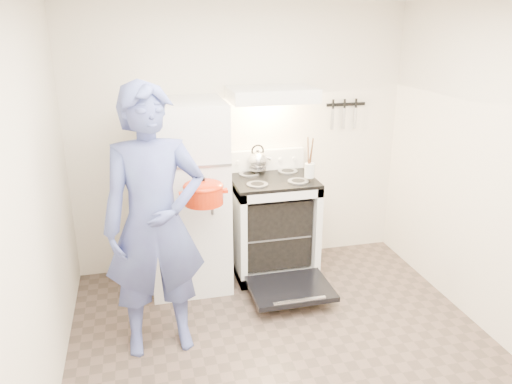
% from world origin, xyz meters
% --- Properties ---
extents(floor, '(3.60, 3.60, 0.00)m').
position_xyz_m(floor, '(0.00, 0.00, 0.00)').
color(floor, brown).
rests_on(floor, ground).
extents(back_wall, '(3.20, 0.02, 2.50)m').
position_xyz_m(back_wall, '(0.00, 1.80, 1.25)').
color(back_wall, beige).
rests_on(back_wall, ground).
extents(refrigerator, '(0.70, 0.70, 1.70)m').
position_xyz_m(refrigerator, '(-0.58, 1.45, 0.85)').
color(refrigerator, silver).
rests_on(refrigerator, floor).
extents(stove_body, '(0.76, 0.65, 0.92)m').
position_xyz_m(stove_body, '(0.23, 1.48, 0.46)').
color(stove_body, silver).
rests_on(stove_body, floor).
extents(cooktop, '(0.76, 0.65, 0.03)m').
position_xyz_m(cooktop, '(0.23, 1.48, 0.94)').
color(cooktop, black).
rests_on(cooktop, stove_body).
extents(backsplash, '(0.76, 0.07, 0.20)m').
position_xyz_m(backsplash, '(0.23, 1.76, 1.05)').
color(backsplash, silver).
rests_on(backsplash, cooktop).
extents(oven_door, '(0.70, 0.54, 0.04)m').
position_xyz_m(oven_door, '(0.23, 0.88, 0.12)').
color(oven_door, black).
rests_on(oven_door, floor).
extents(oven_rack, '(0.60, 0.52, 0.01)m').
position_xyz_m(oven_rack, '(0.23, 1.48, 0.44)').
color(oven_rack, slate).
rests_on(oven_rack, stove_body).
extents(range_hood, '(0.76, 0.50, 0.12)m').
position_xyz_m(range_hood, '(0.23, 1.55, 1.71)').
color(range_hood, silver).
rests_on(range_hood, back_wall).
extents(knife_strip, '(0.40, 0.02, 0.03)m').
position_xyz_m(knife_strip, '(1.05, 1.79, 1.55)').
color(knife_strip, black).
rests_on(knife_strip, back_wall).
extents(pizza_stone, '(0.36, 0.36, 0.02)m').
position_xyz_m(pizza_stone, '(0.26, 1.56, 0.45)').
color(pizza_stone, '#896246').
rests_on(pizza_stone, oven_rack).
extents(tea_kettle, '(0.23, 0.19, 0.27)m').
position_xyz_m(tea_kettle, '(0.13, 1.67, 1.09)').
color(tea_kettle, '#B4B4B9').
rests_on(tea_kettle, cooktop).
extents(utensil_jar, '(0.10, 0.10, 0.13)m').
position_xyz_m(utensil_jar, '(0.53, 1.33, 1.05)').
color(utensil_jar, silver).
rests_on(utensil_jar, cooktop).
extents(person, '(0.75, 0.52, 1.98)m').
position_xyz_m(person, '(-0.89, 0.54, 0.99)').
color(person, navy).
rests_on(person, floor).
extents(dutch_oven, '(0.38, 0.31, 0.24)m').
position_xyz_m(dutch_oven, '(-0.50, 0.86, 1.06)').
color(dutch_oven, '#B92307').
rests_on(dutch_oven, person).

